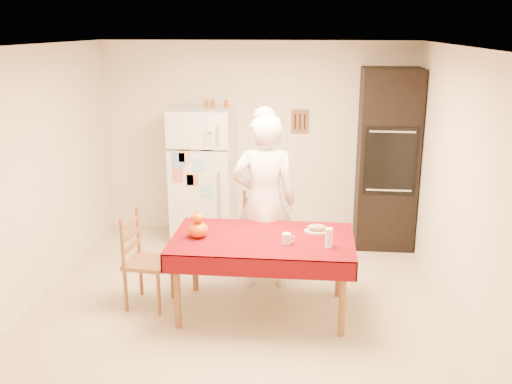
# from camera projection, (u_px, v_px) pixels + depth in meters

# --- Properties ---
(floor) EXTENTS (4.50, 4.50, 0.00)m
(floor) POSITION_uv_depth(u_px,v_px,m) (234.00, 309.00, 5.59)
(floor) COLOR #C9B991
(floor) RESTS_ON ground
(room_shell) EXTENTS (4.02, 4.52, 2.51)m
(room_shell) POSITION_uv_depth(u_px,v_px,m) (233.00, 146.00, 5.14)
(room_shell) COLOR #F1E4CA
(room_shell) RESTS_ON ground
(refrigerator) EXTENTS (0.75, 0.74, 1.70)m
(refrigerator) POSITION_uv_depth(u_px,v_px,m) (203.00, 175.00, 7.21)
(refrigerator) COLOR white
(refrigerator) RESTS_ON floor
(oven_cabinet) EXTENTS (0.70, 0.62, 2.20)m
(oven_cabinet) POSITION_uv_depth(u_px,v_px,m) (387.00, 159.00, 6.96)
(oven_cabinet) COLOR black
(oven_cabinet) RESTS_ON floor
(dining_table) EXTENTS (1.70, 1.00, 0.76)m
(dining_table) POSITION_uv_depth(u_px,v_px,m) (263.00, 244.00, 5.35)
(dining_table) COLOR brown
(dining_table) RESTS_ON floor
(chair_far) EXTENTS (0.50, 0.49, 0.95)m
(chair_far) POSITION_uv_depth(u_px,v_px,m) (262.00, 231.00, 6.23)
(chair_far) COLOR brown
(chair_far) RESTS_ON floor
(chair_left) EXTENTS (0.45, 0.46, 0.95)m
(chair_left) POSITION_uv_depth(u_px,v_px,m) (142.00, 256.00, 5.55)
(chair_left) COLOR brown
(chair_left) RESTS_ON floor
(seated_woman) EXTENTS (0.73, 0.53, 1.85)m
(seated_woman) POSITION_uv_depth(u_px,v_px,m) (264.00, 202.00, 5.87)
(seated_woman) COLOR white
(seated_woman) RESTS_ON floor
(coffee_mug) EXTENTS (0.08, 0.08, 0.10)m
(coffee_mug) POSITION_uv_depth(u_px,v_px,m) (286.00, 239.00, 5.17)
(coffee_mug) COLOR white
(coffee_mug) RESTS_ON dining_table
(pumpkin_lower) EXTENTS (0.20, 0.20, 0.15)m
(pumpkin_lower) POSITION_uv_depth(u_px,v_px,m) (198.00, 230.00, 5.33)
(pumpkin_lower) COLOR #D54F05
(pumpkin_lower) RESTS_ON dining_table
(pumpkin_upper) EXTENTS (0.12, 0.12, 0.09)m
(pumpkin_upper) POSITION_uv_depth(u_px,v_px,m) (198.00, 217.00, 5.30)
(pumpkin_upper) COLOR #E93505
(pumpkin_upper) RESTS_ON pumpkin_lower
(wine_glass) EXTENTS (0.07, 0.07, 0.18)m
(wine_glass) POSITION_uv_depth(u_px,v_px,m) (329.00, 238.00, 5.08)
(wine_glass) COLOR white
(wine_glass) RESTS_ON dining_table
(bread_plate) EXTENTS (0.24, 0.24, 0.02)m
(bread_plate) POSITION_uv_depth(u_px,v_px,m) (317.00, 231.00, 5.47)
(bread_plate) COLOR silver
(bread_plate) RESTS_ON dining_table
(bread_loaf) EXTENTS (0.18, 0.10, 0.06)m
(bread_loaf) POSITION_uv_depth(u_px,v_px,m) (317.00, 227.00, 5.46)
(bread_loaf) COLOR #A1764F
(bread_loaf) RESTS_ON bread_plate
(spice_jar_left) EXTENTS (0.05, 0.05, 0.10)m
(spice_jar_left) POSITION_uv_depth(u_px,v_px,m) (207.00, 104.00, 7.00)
(spice_jar_left) COLOR #8E5319
(spice_jar_left) RESTS_ON refrigerator
(spice_jar_mid) EXTENTS (0.05, 0.05, 0.10)m
(spice_jar_mid) POSITION_uv_depth(u_px,v_px,m) (213.00, 104.00, 6.99)
(spice_jar_mid) COLOR brown
(spice_jar_mid) RESTS_ON refrigerator
(spice_jar_right) EXTENTS (0.05, 0.05, 0.10)m
(spice_jar_right) POSITION_uv_depth(u_px,v_px,m) (226.00, 104.00, 6.98)
(spice_jar_right) COLOR brown
(spice_jar_right) RESTS_ON refrigerator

